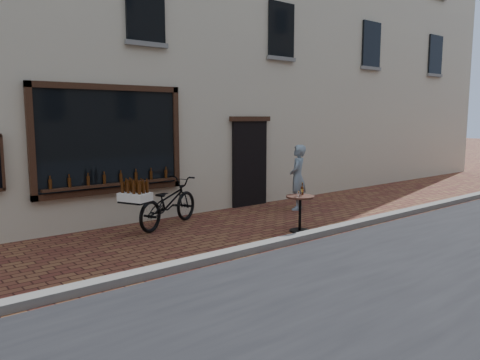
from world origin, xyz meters
TOP-DOWN VIEW (x-y plane):
  - ground at (0.00, 0.00)m, footprint 90.00×90.00m
  - kerb at (0.00, 0.20)m, footprint 90.00×0.25m
  - shop_building at (0.00, 6.50)m, footprint 28.00×6.20m
  - cargo_bicycle at (-0.99, 2.77)m, footprint 2.30×1.48m
  - bistro_table at (0.88, 0.68)m, footprint 0.57×0.57m
  - pedestrian at (2.48, 2.29)m, footprint 0.71×0.65m

SIDE VIEW (x-z plane):
  - ground at x=0.00m, z-range 0.00..0.00m
  - kerb at x=0.00m, z-range 0.00..0.12m
  - cargo_bicycle at x=-0.99m, z-range -0.02..1.07m
  - bistro_table at x=0.88m, z-range 0.03..1.01m
  - pedestrian at x=2.48m, z-range 0.00..1.62m
  - shop_building at x=0.00m, z-range 0.00..10.00m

